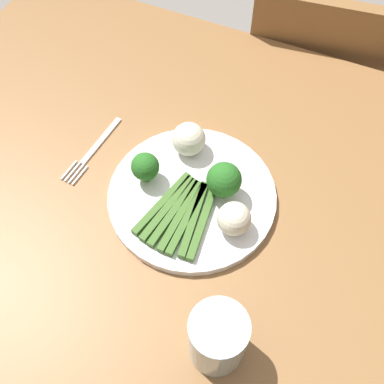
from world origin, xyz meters
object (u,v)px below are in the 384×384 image
at_px(broccoli_near_center, 224,180).
at_px(fork, 93,150).
at_px(cauliflower_edge, 189,139).
at_px(water_glass, 218,338).
at_px(cauliflower_outer_edge, 234,219).
at_px(chair, 318,100).
at_px(broccoli_back, 145,167).
at_px(dining_table, 201,239).
at_px(asparagus_bundle, 181,214).
at_px(plate, 192,196).

bearing_deg(broccoli_near_center, fork, 0.23).
bearing_deg(cauliflower_edge, water_glass, 120.42).
bearing_deg(cauliflower_outer_edge, fork, -10.01).
relative_size(chair, broccoli_near_center, 12.26).
height_order(chair, broccoli_back, chair).
height_order(cauliflower_edge, fork, cauliflower_edge).
height_order(broccoli_near_center, broccoli_back, broccoli_near_center).
distance_m(broccoli_near_center, cauliflower_outer_edge, 0.07).
bearing_deg(dining_table, water_glass, 118.30).
bearing_deg(fork, broccoli_near_center, 95.13).
bearing_deg(water_glass, cauliflower_outer_edge, -75.75).
height_order(asparagus_bundle, cauliflower_edge, cauliflower_edge).
distance_m(cauliflower_edge, water_glass, 0.35).
relative_size(broccoli_back, fork, 0.35).
relative_size(plate, fork, 1.71).
bearing_deg(cauliflower_outer_edge, asparagus_bundle, 9.92).
bearing_deg(cauliflower_outer_edge, chair, -93.21).
distance_m(broccoli_near_center, water_glass, 0.25).
height_order(asparagus_bundle, cauliflower_outer_edge, cauliflower_outer_edge).
distance_m(broccoli_back, water_glass, 0.30).
distance_m(broccoli_near_center, fork, 0.26).
bearing_deg(plate, fork, -5.52).
height_order(chair, asparagus_bundle, chair).
height_order(dining_table, asparagus_bundle, asparagus_bundle).
distance_m(asparagus_bundle, broccoli_near_center, 0.09).
relative_size(cauliflower_edge, water_glass, 0.56).
relative_size(asparagus_bundle, fork, 0.90).
bearing_deg(cauliflower_outer_edge, water_glass, 104.25).
distance_m(plate, cauliflower_outer_edge, 0.10).
height_order(asparagus_bundle, broccoli_near_center, broccoli_near_center).
bearing_deg(dining_table, cauliflower_edge, -55.41).
bearing_deg(plate, broccoli_near_center, -156.05).
distance_m(dining_table, plate, 0.12).
xyz_separation_m(fork, water_glass, (-0.34, 0.24, 0.05)).
relative_size(asparagus_bundle, cauliflower_outer_edge, 2.74).
bearing_deg(dining_table, broccoli_near_center, -124.12).
bearing_deg(dining_table, chair, -99.27).
height_order(cauliflower_outer_edge, water_glass, water_glass).
height_order(dining_table, water_glass, water_glass).
bearing_deg(cauliflower_edge, broccoli_near_center, 145.41).
relative_size(broccoli_near_center, cauliflower_edge, 1.20).
bearing_deg(broccoli_back, asparagus_bundle, 152.85).
relative_size(broccoli_back, water_glass, 0.55).
xyz_separation_m(chair, water_glass, (-0.01, 0.79, 0.32)).
bearing_deg(cauliflower_outer_edge, cauliflower_edge, -41.66).
bearing_deg(broccoli_near_center, cauliflower_edge, -34.59).
height_order(broccoli_near_center, cauliflower_edge, broccoli_near_center).
relative_size(dining_table, broccoli_near_center, 17.53).
height_order(cauliflower_outer_edge, fork, cauliflower_outer_edge).
bearing_deg(plate, broccoli_back, 1.89).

